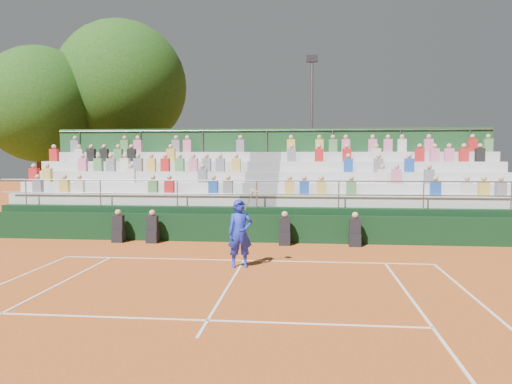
# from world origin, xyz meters

# --- Properties ---
(ground) EXTENTS (90.00, 90.00, 0.00)m
(ground) POSITION_xyz_m (0.00, 0.00, 0.00)
(ground) COLOR #BF581F
(ground) RESTS_ON ground
(courtside_wall) EXTENTS (20.00, 0.15, 1.00)m
(courtside_wall) POSITION_xyz_m (0.00, 3.20, 0.50)
(courtside_wall) COLOR black
(courtside_wall) RESTS_ON ground
(line_officials) EXTENTS (8.83, 0.40, 1.19)m
(line_officials) POSITION_xyz_m (-1.00, 2.75, 0.48)
(line_officials) COLOR black
(line_officials) RESTS_ON ground
(grandstand) EXTENTS (20.00, 5.20, 4.40)m
(grandstand) POSITION_xyz_m (-0.01, 6.44, 1.08)
(grandstand) COLOR black
(grandstand) RESTS_ON ground
(tennis_player) EXTENTS (0.92, 0.62, 2.22)m
(tennis_player) POSITION_xyz_m (0.00, -0.88, 0.95)
(tennis_player) COLOR #1A29C4
(tennis_player) RESTS_ON ground
(tree_west) EXTENTS (6.25, 6.25, 9.04)m
(tree_west) POSITION_xyz_m (-12.61, 11.44, 5.90)
(tree_west) COLOR #332112
(tree_west) RESTS_ON ground
(tree_east) EXTENTS (7.53, 7.53, 10.95)m
(tree_east) POSITION_xyz_m (-8.93, 13.84, 7.18)
(tree_east) COLOR #332112
(tree_east) RESTS_ON ground
(floodlight_mast) EXTENTS (0.60, 0.25, 8.44)m
(floodlight_mast) POSITION_xyz_m (2.08, 12.39, 4.90)
(floodlight_mast) COLOR gray
(floodlight_mast) RESTS_ON ground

